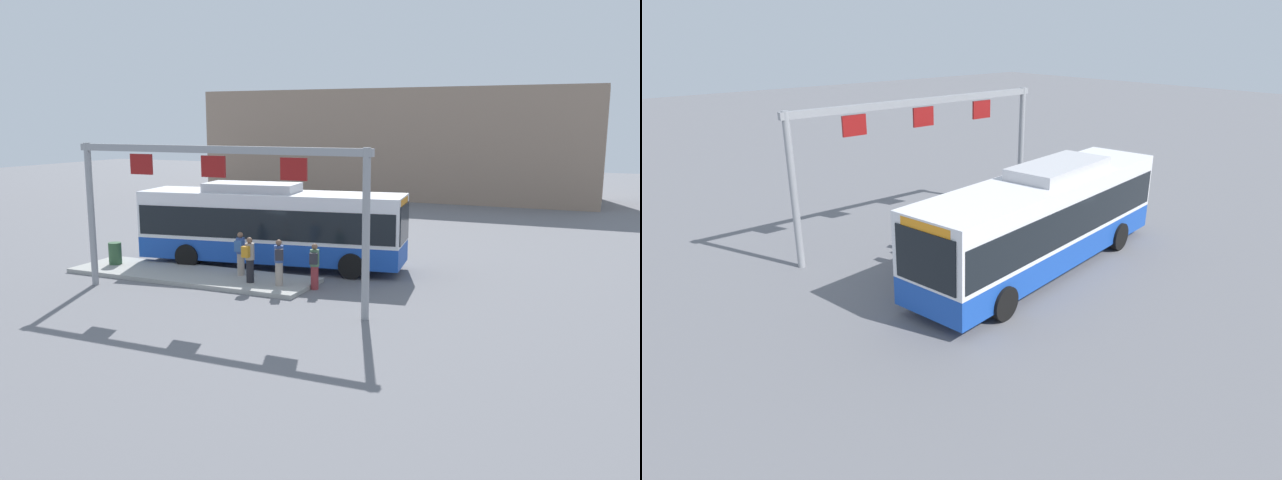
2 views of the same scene
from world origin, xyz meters
The scene contains 10 objects.
ground_plane centered at (0.00, 0.00, 0.00)m, with size 120.00×120.00×0.00m, color slate.
platform_curb centered at (-1.97, -2.92, 0.08)m, with size 10.00×2.80×0.16m, color #9E9E99.
bus_main centered at (-0.01, 0.00, 1.81)m, with size 11.17×4.04×3.46m.
person_boarding centered at (2.04, -3.28, 1.05)m, with size 0.53×0.61×1.67m.
person_waiting_near centered at (3.16, -2.69, 0.89)m, with size 0.44×0.59×1.67m.
person_waiting_mid centered at (0.85, -3.30, 1.05)m, with size 0.36×0.54×1.67m.
person_waiting_far centered at (-0.02, -2.48, 1.05)m, with size 0.42×0.58×1.67m.
platform_sign_gantry centered at (0.75, -5.33, 3.84)m, with size 10.99×0.24×5.20m.
station_building centered at (-3.19, 27.34, 4.19)m, with size 30.88×8.00×8.38m, color gray.
trash_bin centered at (-5.77, -2.85, 0.61)m, with size 0.52×0.52×0.90m, color #2D5133.
Camera 1 is at (12.49, -23.23, 5.94)m, focal length 36.37 mm.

